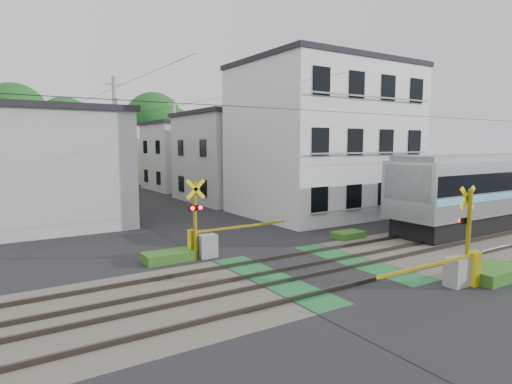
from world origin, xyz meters
TOP-DOWN VIEW (x-y plane):
  - ground at (0.00, 0.00)m, footprint 120.00×120.00m
  - track_bed at (0.00, 0.00)m, footprint 120.00×120.00m
  - crossing_signal_near at (2.59, -3.65)m, footprint 4.74×0.65m
  - crossing_signal_far at (-2.59, 3.65)m, footprint 4.74×0.65m
  - apartment_block at (8.50, 9.49)m, footprint 10.20×8.36m
  - houses_row at (0.25, 25.92)m, footprint 22.07×31.35m
  - tree_hill at (0.68, 49.14)m, footprint 40.00×11.58m
  - catenary at (6.00, 0.03)m, footprint 60.00×5.04m
  - utility_poles at (-1.05, 23.01)m, footprint 7.90×42.00m
  - pedestrian at (0.54, 24.06)m, footprint 0.58×0.40m
  - weed_patches at (1.76, -0.09)m, footprint 10.25×8.80m

SIDE VIEW (x-z plane):
  - ground at x=0.00m, z-range 0.00..0.00m
  - track_bed at x=0.00m, z-range -0.03..0.11m
  - weed_patches at x=1.76m, z-range -0.02..0.38m
  - crossing_signal_near at x=2.59m, z-range -0.83..2.25m
  - crossing_signal_far at x=-2.59m, z-range -0.83..2.25m
  - pedestrian at x=0.54m, z-range 0.00..1.53m
  - houses_row at x=0.25m, z-range -0.16..6.64m
  - catenary at x=6.00m, z-range 0.20..7.20m
  - utility_poles at x=-1.05m, z-range 0.08..8.08m
  - apartment_block at x=8.50m, z-range 0.01..9.31m
  - tree_hill at x=0.68m, z-range -0.35..11.35m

